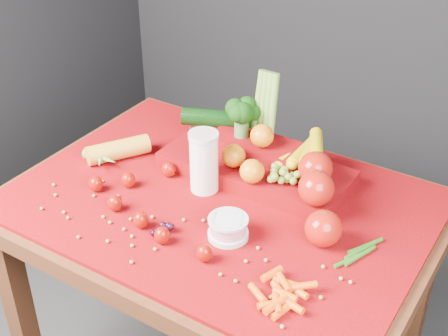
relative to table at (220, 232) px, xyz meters
The scene contains 12 objects.
table is the anchor object (origin of this frame).
red_cloth 0.10m from the table, ahead, with size 1.05×0.75×0.01m, color maroon.
milk_glass 0.21m from the table, 160.96° to the left, with size 0.08×0.08×0.17m.
yogurt_bowl 0.20m from the table, 49.90° to the right, with size 0.10×0.10×0.05m.
strawberry_scatter 0.24m from the table, 132.66° to the right, with size 0.44×0.28×0.05m.
dark_grape_cluster 0.23m from the table, 103.75° to the right, with size 0.06×0.05×0.03m, color black, non-canonical shape.
soybean_scatter 0.23m from the table, 90.00° to the right, with size 0.84×0.24×0.01m, color #A29046, non-canonical shape.
corn_ear 0.40m from the table, behind, with size 0.25×0.27×0.06m.
potato 0.34m from the table, 130.41° to the left, with size 0.11×0.08×0.08m, color #4F3419.
baby_carrot_pile 0.40m from the table, 37.77° to the right, with size 0.17×0.17×0.03m, color #EA4D08, non-canonical shape.
green_bean_pile 0.42m from the table, ahead, with size 0.14×0.12×0.01m, color #265A14, non-canonical shape.
produce_mound 0.23m from the table, 69.88° to the left, with size 0.61×0.38×0.27m.
Camera 1 is at (0.72, -1.11, 1.70)m, focal length 50.00 mm.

